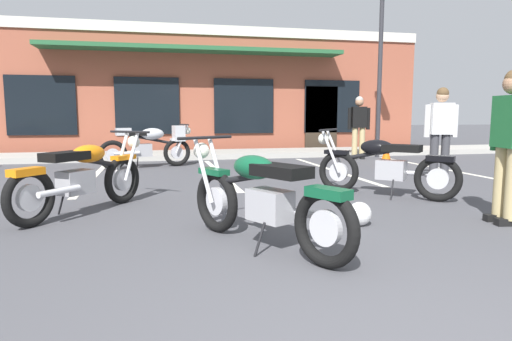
# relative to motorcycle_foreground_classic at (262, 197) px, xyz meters

# --- Properties ---
(ground_plane) EXTENTS (80.00, 80.00, 0.00)m
(ground_plane) POSITION_rel_motorcycle_foreground_classic_xyz_m (0.34, 1.34, -0.46)
(ground_plane) COLOR #47474C
(sidewalk_kerb) EXTENTS (22.00, 1.80, 0.14)m
(sidewalk_kerb) POSITION_rel_motorcycle_foreground_classic_xyz_m (0.34, 8.80, -0.39)
(sidewalk_kerb) COLOR #A8A59E
(sidewalk_kerb) RESTS_ON ground_plane
(brick_storefront_building) EXTENTS (14.77, 6.28, 3.89)m
(brick_storefront_building) POSITION_rel_motorcycle_foreground_classic_xyz_m (0.34, 12.81, 1.49)
(brick_storefront_building) COLOR brown
(brick_storefront_building) RESTS_ON ground_plane
(painted_stall_lines) EXTENTS (9.92, 4.80, 0.01)m
(painted_stall_lines) POSITION_rel_motorcycle_foreground_classic_xyz_m (0.34, 5.20, -0.46)
(painted_stall_lines) COLOR silver
(painted_stall_lines) RESTS_ON ground_plane
(motorcycle_foreground_classic) EXTENTS (1.27, 1.92, 0.98)m
(motorcycle_foreground_classic) POSITION_rel_motorcycle_foreground_classic_xyz_m (0.00, 0.00, 0.00)
(motorcycle_foreground_classic) COLOR black
(motorcycle_foreground_classic) RESTS_ON ground_plane
(motorcycle_red_sportbike) EXTENTS (2.07, 0.91, 0.98)m
(motorcycle_red_sportbike) POSITION_rel_motorcycle_foreground_classic_xyz_m (-1.04, 6.48, 0.07)
(motorcycle_red_sportbike) COLOR black
(motorcycle_red_sportbike) RESTS_ON ground_plane
(motorcycle_black_cruiser) EXTENTS (1.66, 1.64, 0.98)m
(motorcycle_black_cruiser) POSITION_rel_motorcycle_foreground_classic_xyz_m (2.32, 2.05, 0.00)
(motorcycle_black_cruiser) COLOR black
(motorcycle_black_cruiser) RESTS_ON ground_plane
(motorcycle_blue_standard) EXTENTS (1.48, 1.79, 0.98)m
(motorcycle_blue_standard) POSITION_rel_motorcycle_foreground_classic_xyz_m (-1.80, 1.81, 0.00)
(motorcycle_blue_standard) COLOR black
(motorcycle_blue_standard) RESTS_ON ground_plane
(person_in_black_shirt) EXTENTS (0.31, 0.61, 1.68)m
(person_in_black_shirt) POSITION_rel_motorcycle_foreground_classic_xyz_m (2.82, 0.27, 0.49)
(person_in_black_shirt) COLOR black
(person_in_black_shirt) RESTS_ON ground_plane
(person_in_shorts_foreground) EXTENTS (0.61, 0.33, 1.68)m
(person_in_shorts_foreground) POSITION_rel_motorcycle_foreground_classic_xyz_m (4.41, 7.32, 0.49)
(person_in_shorts_foreground) COLOR black
(person_in_shorts_foreground) RESTS_ON ground_plane
(person_by_back_row) EXTENTS (0.61, 0.34, 1.68)m
(person_by_back_row) POSITION_rel_motorcycle_foreground_classic_xyz_m (4.10, 3.30, 0.49)
(person_by_back_row) COLOR black
(person_by_back_row) RESTS_ON ground_plane
(helmet_on_pavement) EXTENTS (0.26, 0.26, 0.26)m
(helmet_on_pavement) POSITION_rel_motorcycle_foreground_classic_xyz_m (1.21, 0.53, -0.33)
(helmet_on_pavement) COLOR silver
(helmet_on_pavement) RESTS_ON ground_plane
(traffic_cone) EXTENTS (0.34, 0.34, 0.53)m
(traffic_cone) POSITION_rel_motorcycle_foreground_classic_xyz_m (4.45, 5.86, -0.20)
(traffic_cone) COLOR orange
(traffic_cone) RESTS_ON ground_plane
(parking_lot_lamp_post) EXTENTS (0.24, 0.76, 4.74)m
(parking_lot_lamp_post) POSITION_rel_motorcycle_foreground_classic_xyz_m (5.18, 7.58, 2.63)
(parking_lot_lamp_post) COLOR #2D2D33
(parking_lot_lamp_post) RESTS_ON ground_plane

